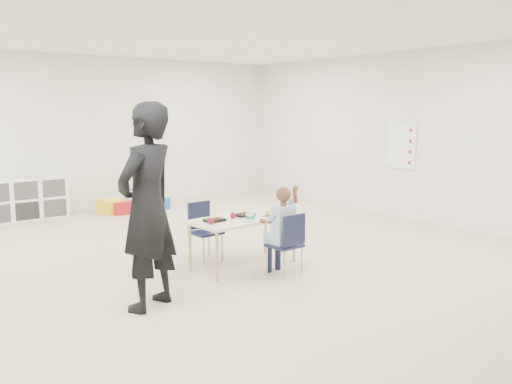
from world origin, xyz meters
TOP-DOWN VIEW (x-y plane):
  - room at (0.00, 0.00)m, footprint 9.00×9.02m
  - table at (0.12, -0.16)m, footprint 1.32×0.72m
  - chair_near at (0.30, -0.69)m, footprint 0.36×0.34m
  - chair_far at (-0.06, 0.37)m, footprint 0.36×0.34m
  - child at (0.30, -0.69)m, footprint 0.50×0.50m
  - lunch_tray_near at (0.20, -0.08)m, footprint 0.23×0.17m
  - lunch_tray_far at (-0.26, -0.13)m, footprint 0.23×0.17m
  - milk_carton at (0.13, -0.28)m, footprint 0.07×0.07m
  - bread_roll at (0.41, -0.27)m, footprint 0.09×0.09m
  - apple_near at (-0.00, -0.12)m, footprint 0.07×0.07m
  - apple_far at (-0.37, -0.24)m, footprint 0.07×0.07m
  - cubby_shelf at (-1.20, 4.28)m, footprint 1.40×0.40m
  - rules_poster at (3.98, 0.60)m, footprint 0.02×0.60m
  - adult at (-1.36, -0.70)m, footprint 0.83×0.72m
  - bin_red at (0.34, 3.85)m, footprint 0.41×0.50m
  - bin_yellow at (0.21, 3.98)m, footprint 0.43×0.53m
  - bin_blue at (1.03, 3.86)m, footprint 0.40×0.48m

SIDE VIEW (x-z plane):
  - bin_blue at x=1.03m, z-range 0.00..0.21m
  - bin_red at x=0.34m, z-range 0.00..0.22m
  - bin_yellow at x=0.21m, z-range 0.00..0.24m
  - table at x=0.12m, z-range 0.00..0.59m
  - cubby_shelf at x=-1.20m, z-range 0.00..0.70m
  - chair_near at x=0.30m, z-range 0.00..0.71m
  - chair_far at x=-0.06m, z-range 0.00..0.71m
  - child at x=0.30m, z-range 0.00..1.11m
  - lunch_tray_near at x=0.20m, z-range 0.59..0.62m
  - lunch_tray_far at x=-0.26m, z-range 0.59..0.62m
  - bread_roll at x=0.41m, z-range 0.59..0.66m
  - apple_near at x=0.00m, z-range 0.59..0.66m
  - apple_far at x=-0.37m, z-range 0.59..0.66m
  - milk_carton at x=0.13m, z-range 0.59..0.69m
  - adult at x=-1.36m, z-range 0.00..1.92m
  - rules_poster at x=3.98m, z-range 0.85..1.65m
  - room at x=0.00m, z-range 0.00..2.80m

